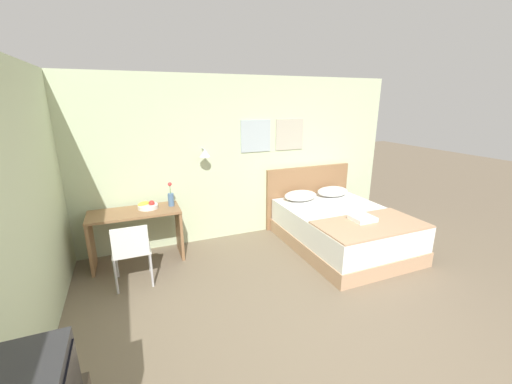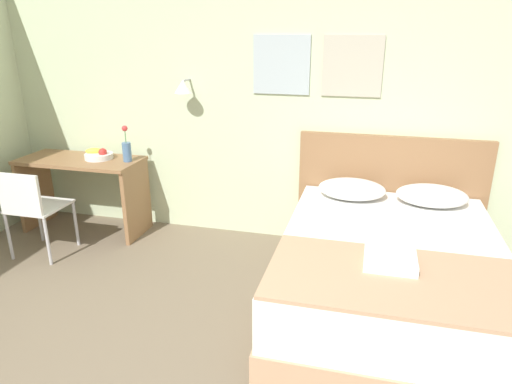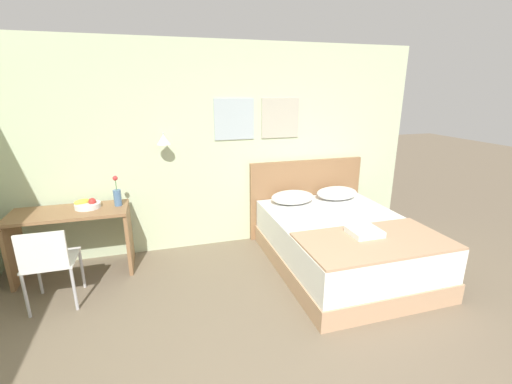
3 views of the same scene
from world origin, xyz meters
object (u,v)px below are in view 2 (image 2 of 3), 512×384
at_px(desk_chair, 31,205).
at_px(fruit_bowl, 99,155).
at_px(bed, 388,275).
at_px(pillow_right, 432,196).
at_px(flower_vase, 127,149).
at_px(throw_blanket, 395,279).
at_px(headboard, 389,195).
at_px(pillow_left, 352,189).
at_px(folded_towel_near_foot, 390,260).
at_px(desk, 83,181).

xyz_separation_m(desk_chair, fruit_bowl, (0.27, 0.70, 0.30)).
distance_m(bed, pillow_right, 0.92).
relative_size(pillow_right, fruit_bowl, 2.05).
relative_size(fruit_bowl, flower_vase, 0.80).
height_order(throw_blanket, desk_chair, desk_chair).
height_order(headboard, pillow_left, headboard).
distance_m(bed, throw_blanket, 0.67).
relative_size(headboard, folded_towel_near_foot, 5.28).
relative_size(throw_blanket, fruit_bowl, 5.31).
relative_size(desk_chair, fruit_bowl, 2.94).
distance_m(headboard, folded_towel_near_foot, 1.52).
height_order(pillow_left, throw_blanket, pillow_left).
relative_size(desk, flower_vase, 3.45).
distance_m(desk, desk_chair, 0.66).
relative_size(throw_blanket, desk_chair, 1.81).
relative_size(folded_towel_near_foot, fruit_bowl, 1.12).
bearing_deg(desk_chair, desk, 82.63).
height_order(desk_chair, fruit_bowl, fruit_bowl).
relative_size(bed, folded_towel_near_foot, 6.44).
xyz_separation_m(bed, throw_blanket, (0.00, -0.60, 0.31)).
bearing_deg(desk_chair, pillow_left, 13.81).
bearing_deg(desk, desk_chair, -97.37).
bearing_deg(bed, folded_towel_near_foot, -93.40).
height_order(headboard, folded_towel_near_foot, headboard).
bearing_deg(throw_blanket, folded_towel_near_foot, 100.59).
relative_size(pillow_left, throw_blanket, 0.39).
bearing_deg(headboard, folded_towel_near_foot, -91.02).
bearing_deg(pillow_left, bed, -66.63).
relative_size(pillow_left, desk_chair, 0.70).
relative_size(bed, pillow_left, 3.51).
height_order(bed, pillow_right, pillow_right).
relative_size(pillow_left, desk, 0.48).
bearing_deg(fruit_bowl, pillow_right, -0.38).
distance_m(folded_towel_near_foot, fruit_bowl, 3.08).
xyz_separation_m(headboard, flower_vase, (-2.51, -0.28, 0.34)).
distance_m(pillow_left, desk_chair, 2.87).
bearing_deg(bed, pillow_left, 113.37).
xyz_separation_m(bed, desk, (-3.03, 0.74, 0.25)).
relative_size(throw_blanket, flower_vase, 4.25).
bearing_deg(pillow_left, folded_towel_near_foot, -75.96).
bearing_deg(throw_blanket, headboard, 90.00).
xyz_separation_m(throw_blanket, desk, (-3.03, 1.34, -0.07)).
relative_size(bed, headboard, 1.22).
xyz_separation_m(bed, pillow_left, (-0.33, 0.77, 0.38)).
relative_size(bed, fruit_bowl, 7.19).
height_order(throw_blanket, fruit_bowl, fruit_bowl).
distance_m(pillow_left, pillow_right, 0.67).
xyz_separation_m(pillow_left, desk_chair, (-2.78, -0.68, -0.16)).
bearing_deg(folded_towel_near_foot, pillow_left, 104.04).
xyz_separation_m(pillow_left, throw_blanket, (0.33, -1.37, -0.07)).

